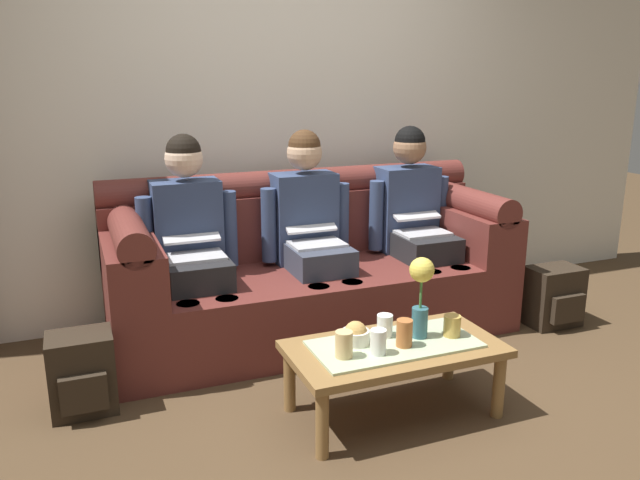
{
  "coord_description": "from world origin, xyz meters",
  "views": [
    {
      "loc": [
        -1.29,
        -2.22,
        1.54
      ],
      "look_at": [
        -0.1,
        0.76,
        0.69
      ],
      "focal_mm": 35.27,
      "sensor_mm": 36.0,
      "label": 1
    }
  ],
  "objects_px": {
    "flower_vase": "(421,289)",
    "cup_far_center": "(404,333)",
    "person_left": "(191,238)",
    "cup_far_right": "(378,342)",
    "person_middle": "(310,226)",
    "person_right": "(415,217)",
    "cup_far_left": "(385,326)",
    "backpack_left": "(82,374)",
    "backpack_right": "(554,297)",
    "snack_bowl": "(356,334)",
    "couch": "(310,273)",
    "cup_near_left": "(344,344)",
    "cup_near_right": "(452,326)",
    "coffee_table": "(394,354)"
  },
  "relations": [
    {
      "from": "couch",
      "to": "backpack_left",
      "type": "bearing_deg",
      "value": -158.9
    },
    {
      "from": "person_left",
      "to": "cup_far_right",
      "type": "distance_m",
      "value": 1.31
    },
    {
      "from": "cup_far_center",
      "to": "cup_far_left",
      "type": "relative_size",
      "value": 1.19
    },
    {
      "from": "person_middle",
      "to": "person_right",
      "type": "relative_size",
      "value": 1.0
    },
    {
      "from": "snack_bowl",
      "to": "backpack_right",
      "type": "relative_size",
      "value": 0.34
    },
    {
      "from": "person_left",
      "to": "person_right",
      "type": "bearing_deg",
      "value": -0.0
    },
    {
      "from": "couch",
      "to": "person_middle",
      "type": "bearing_deg",
      "value": -90.0
    },
    {
      "from": "cup_near_right",
      "to": "backpack_left",
      "type": "relative_size",
      "value": 0.26
    },
    {
      "from": "snack_bowl",
      "to": "backpack_left",
      "type": "bearing_deg",
      "value": 156.97
    },
    {
      "from": "snack_bowl",
      "to": "cup_far_left",
      "type": "relative_size",
      "value": 1.21
    },
    {
      "from": "flower_vase",
      "to": "coffee_table",
      "type": "bearing_deg",
      "value": -172.16
    },
    {
      "from": "flower_vase",
      "to": "backpack_right",
      "type": "height_order",
      "value": "flower_vase"
    },
    {
      "from": "person_middle",
      "to": "snack_bowl",
      "type": "height_order",
      "value": "person_middle"
    },
    {
      "from": "person_left",
      "to": "cup_near_right",
      "type": "bearing_deg",
      "value": -47.75
    },
    {
      "from": "flower_vase",
      "to": "cup_far_left",
      "type": "relative_size",
      "value": 3.67
    },
    {
      "from": "flower_vase",
      "to": "person_right",
      "type": "bearing_deg",
      "value": 61.47
    },
    {
      "from": "couch",
      "to": "cup_far_left",
      "type": "xyz_separation_m",
      "value": [
        -0.01,
        -0.99,
        0.04
      ]
    },
    {
      "from": "couch",
      "to": "cup_far_center",
      "type": "xyz_separation_m",
      "value": [
        0.02,
        -1.12,
        0.05
      ]
    },
    {
      "from": "cup_far_right",
      "to": "cup_far_left",
      "type": "bearing_deg",
      "value": 54.25
    },
    {
      "from": "cup_far_left",
      "to": "cup_far_center",
      "type": "bearing_deg",
      "value": -76.78
    },
    {
      "from": "cup_near_left",
      "to": "cup_near_right",
      "type": "relative_size",
      "value": 1.17
    },
    {
      "from": "snack_bowl",
      "to": "cup_far_left",
      "type": "xyz_separation_m",
      "value": [
        0.16,
        0.02,
        0.01
      ]
    },
    {
      "from": "couch",
      "to": "snack_bowl",
      "type": "height_order",
      "value": "couch"
    },
    {
      "from": "person_middle",
      "to": "cup_far_left",
      "type": "distance_m",
      "value": 1.01
    },
    {
      "from": "person_right",
      "to": "coffee_table",
      "type": "relative_size",
      "value": 1.26
    },
    {
      "from": "snack_bowl",
      "to": "cup_near_right",
      "type": "relative_size",
      "value": 1.27
    },
    {
      "from": "cup_near_left",
      "to": "cup_far_left",
      "type": "height_order",
      "value": "cup_near_left"
    },
    {
      "from": "snack_bowl",
      "to": "cup_near_left",
      "type": "bearing_deg",
      "value": -134.25
    },
    {
      "from": "person_right",
      "to": "person_left",
      "type": "bearing_deg",
      "value": 180.0
    },
    {
      "from": "flower_vase",
      "to": "backpack_right",
      "type": "xyz_separation_m",
      "value": [
        1.31,
        0.56,
        -0.41
      ]
    },
    {
      "from": "person_left",
      "to": "cup_far_right",
      "type": "relative_size",
      "value": 10.92
    },
    {
      "from": "person_left",
      "to": "backpack_left",
      "type": "distance_m",
      "value": 0.93
    },
    {
      "from": "cup_far_left",
      "to": "backpack_left",
      "type": "height_order",
      "value": "cup_far_left"
    },
    {
      "from": "flower_vase",
      "to": "cup_far_center",
      "type": "relative_size",
      "value": 3.09
    },
    {
      "from": "couch",
      "to": "flower_vase",
      "type": "xyz_separation_m",
      "value": [
        0.14,
        -1.05,
        0.22
      ]
    },
    {
      "from": "couch",
      "to": "cup_near_right",
      "type": "height_order",
      "value": "couch"
    },
    {
      "from": "cup_near_left",
      "to": "cup_far_center",
      "type": "xyz_separation_m",
      "value": [
        0.3,
        0.0,
        0.0
      ]
    },
    {
      "from": "cup_far_center",
      "to": "backpack_left",
      "type": "xyz_separation_m",
      "value": [
        -1.36,
        0.6,
        -0.23
      ]
    },
    {
      "from": "cup_far_right",
      "to": "backpack_right",
      "type": "distance_m",
      "value": 1.71
    },
    {
      "from": "snack_bowl",
      "to": "backpack_left",
      "type": "height_order",
      "value": "snack_bowl"
    },
    {
      "from": "person_right",
      "to": "backpack_right",
      "type": "height_order",
      "value": "person_right"
    },
    {
      "from": "cup_far_center",
      "to": "person_middle",
      "type": "bearing_deg",
      "value": 91.22
    },
    {
      "from": "person_middle",
      "to": "cup_far_left",
      "type": "bearing_deg",
      "value": -90.39
    },
    {
      "from": "person_middle",
      "to": "flower_vase",
      "type": "relative_size",
      "value": 3.19
    },
    {
      "from": "person_middle",
      "to": "cup_far_left",
      "type": "xyz_separation_m",
      "value": [
        -0.01,
        -0.98,
        -0.25
      ]
    },
    {
      "from": "couch",
      "to": "cup_near_right",
      "type": "relative_size",
      "value": 23.82
    },
    {
      "from": "cup_far_right",
      "to": "flower_vase",
      "type": "bearing_deg",
      "value": 19.55
    },
    {
      "from": "coffee_table",
      "to": "cup_near_left",
      "type": "height_order",
      "value": "cup_near_left"
    },
    {
      "from": "snack_bowl",
      "to": "cup_near_right",
      "type": "height_order",
      "value": "snack_bowl"
    },
    {
      "from": "person_middle",
      "to": "person_right",
      "type": "height_order",
      "value": "same"
    }
  ]
}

